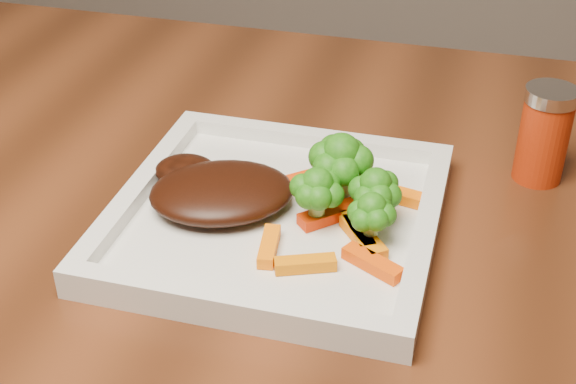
# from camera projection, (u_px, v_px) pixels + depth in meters

# --- Properties ---
(plate) EXTENTS (0.27, 0.27, 0.01)m
(plate) POSITION_uv_depth(u_px,v_px,m) (277.00, 221.00, 0.69)
(plate) COLOR silver
(plate) RESTS_ON dining_table
(steak) EXTENTS (0.15, 0.14, 0.03)m
(steak) POSITION_uv_depth(u_px,v_px,m) (222.00, 192.00, 0.69)
(steak) COLOR black
(steak) RESTS_ON plate
(broccoli_0) EXTENTS (0.07, 0.07, 0.07)m
(broccoli_0) POSITION_uv_depth(u_px,v_px,m) (341.00, 167.00, 0.68)
(broccoli_0) COLOR #1E6811
(broccoli_0) RESTS_ON plate
(broccoli_1) EXTENTS (0.06, 0.06, 0.06)m
(broccoli_1) POSITION_uv_depth(u_px,v_px,m) (375.00, 192.00, 0.65)
(broccoli_1) COLOR #1B7A14
(broccoli_1) RESTS_ON plate
(broccoli_2) EXTENTS (0.04, 0.04, 0.06)m
(broccoli_2) POSITION_uv_depth(u_px,v_px,m) (372.00, 213.00, 0.63)
(broccoli_2) COLOR #216D12
(broccoli_2) RESTS_ON plate
(broccoli_3) EXTENTS (0.05, 0.05, 0.06)m
(broccoli_3) POSITION_uv_depth(u_px,v_px,m) (317.00, 193.00, 0.66)
(broccoli_3) COLOR #2A6611
(broccoli_3) RESTS_ON plate
(carrot_0) EXTENTS (0.05, 0.03, 0.01)m
(carrot_0) POSITION_uv_depth(u_px,v_px,m) (305.00, 264.00, 0.62)
(carrot_0) COLOR orange
(carrot_0) RESTS_ON plate
(carrot_1) EXTENTS (0.05, 0.04, 0.01)m
(carrot_1) POSITION_uv_depth(u_px,v_px,m) (373.00, 263.00, 0.62)
(carrot_1) COLOR #E94703
(carrot_1) RESTS_ON plate
(carrot_2) EXTENTS (0.02, 0.05, 0.01)m
(carrot_2) POSITION_uv_depth(u_px,v_px,m) (269.00, 246.00, 0.64)
(carrot_2) COLOR orange
(carrot_2) RESTS_ON plate
(carrot_3) EXTENTS (0.06, 0.03, 0.01)m
(carrot_3) POSITION_uv_depth(u_px,v_px,m) (407.00, 197.00, 0.70)
(carrot_3) COLOR #FF6904
(carrot_3) RESTS_ON plate
(carrot_4) EXTENTS (0.05, 0.04, 0.01)m
(carrot_4) POSITION_uv_depth(u_px,v_px,m) (313.00, 177.00, 0.72)
(carrot_4) COLOR #E23703
(carrot_4) RESTS_ON plate
(carrot_5) EXTENTS (0.05, 0.05, 0.01)m
(carrot_5) POSITION_uv_depth(u_px,v_px,m) (363.00, 237.00, 0.65)
(carrot_5) COLOR orange
(carrot_5) RESTS_ON plate
(carrot_6) EXTENTS (0.06, 0.05, 0.01)m
(carrot_6) POSITION_uv_depth(u_px,v_px,m) (333.00, 213.00, 0.68)
(carrot_6) COLOR red
(carrot_6) RESTS_ON plate
(spice_shaker) EXTENTS (0.05, 0.05, 0.09)m
(spice_shaker) POSITION_uv_depth(u_px,v_px,m) (544.00, 135.00, 0.73)
(spice_shaker) COLOR #A62709
(spice_shaker) RESTS_ON dining_table
(carrot_7) EXTENTS (0.04, 0.05, 0.01)m
(carrot_7) POSITION_uv_depth(u_px,v_px,m) (358.00, 232.00, 0.65)
(carrot_7) COLOR orange
(carrot_7) RESTS_ON plate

